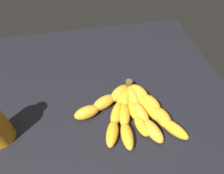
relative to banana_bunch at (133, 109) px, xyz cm
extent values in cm
cube|color=black|center=(-3.52, -7.32, -3.26)|extent=(78.96, 76.20, 3.37)
ellipsoid|color=gold|center=(-6.04, -2.40, 0.13)|extent=(6.99, 7.59, 3.42)
ellipsoid|color=gold|center=(-3.08, -7.09, 0.13)|extent=(6.15, 7.76, 3.42)
ellipsoid|color=gold|center=(-1.15, -12.29, 0.13)|extent=(5.04, 7.60, 3.42)
ellipsoid|color=gold|center=(-4.89, -1.49, -0.11)|extent=(7.93, 6.55, 2.92)
ellipsoid|color=gold|center=(0.36, -4.44, -0.11)|extent=(8.07, 5.93, 2.92)
ellipsoid|color=gold|center=(5.93, -6.74, -0.11)|extent=(8.09, 5.21, 2.92)
ellipsoid|color=gold|center=(-4.52, -0.80, -0.11)|extent=(8.11, 5.66, 2.94)
ellipsoid|color=gold|center=(1.23, -2.61, -0.11)|extent=(8.01, 4.42, 2.94)
ellipsoid|color=gold|center=(7.22, -3.26, -0.11)|extent=(7.60, 3.01, 2.94)
ellipsoid|color=gold|center=(-4.71, 0.48, -0.14)|extent=(6.57, 3.60, 2.86)
ellipsoid|color=gold|center=(0.28, 0.31, -0.14)|extent=(6.41, 3.20, 2.86)
ellipsoid|color=gold|center=(5.22, 1.03, -0.14)|extent=(6.76, 4.22, 2.86)
ellipsoid|color=gold|center=(-4.26, 1.10, 0.02)|extent=(7.41, 3.43, 3.20)
ellipsoid|color=gold|center=(1.53, 1.76, 0.02)|extent=(7.80, 4.55, 3.20)
ellipsoid|color=gold|center=(7.15, 3.34, 0.02)|extent=(7.97, 5.55, 3.20)
ellipsoid|color=gold|center=(-4.18, 2.60, -0.08)|extent=(8.76, 5.62, 2.99)
ellipsoid|color=gold|center=(1.83, 5.27, -0.08)|extent=(8.68, 6.50, 2.99)
ellipsoid|color=gold|center=(7.41, 8.74, -0.08)|extent=(8.43, 7.24, 2.99)
ellipsoid|color=gold|center=(-5.27, 3.15, 0.18)|extent=(7.27, 6.40, 3.51)
ellipsoid|color=gold|center=(-0.75, 5.49, 0.18)|extent=(7.24, 5.68, 3.51)
ellipsoid|color=gold|center=(4.11, 7.00, 0.18)|extent=(6.98, 4.78, 3.51)
cylinder|color=brown|center=(-8.69, 0.97, 0.22)|extent=(2.00, 2.00, 3.00)
camera|label=1|loc=(28.31, -10.86, 44.24)|focal=31.50mm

